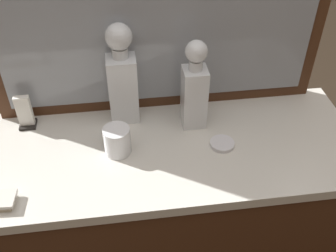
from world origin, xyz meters
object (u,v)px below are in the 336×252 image
object	(u,v)px
porcelain_dish	(222,144)
napkin_holder	(25,114)
crystal_decanter_far_right	(194,93)
crystal_tumbler_far_left	(117,141)
crystal_decanter_left	(123,82)

from	to	relation	value
porcelain_dish	napkin_holder	xyz separation A→B (m)	(-0.58, 0.17, 0.04)
crystal_decanter_far_right	crystal_tumbler_far_left	xyz separation A→B (m)	(-0.24, -0.10, -0.08)
crystal_decanter_left	crystal_tumbler_far_left	distance (m)	0.19
crystal_decanter_far_right	crystal_tumbler_far_left	bearing A→B (deg)	-157.61
porcelain_dish	crystal_decanter_far_right	bearing A→B (deg)	119.81
crystal_decanter_far_right	napkin_holder	bearing A→B (deg)	173.91
napkin_holder	crystal_decanter_far_right	bearing A→B (deg)	-6.09
napkin_holder	porcelain_dish	bearing A→B (deg)	-16.43
crystal_decanter_left	crystal_tumbler_far_left	xyz separation A→B (m)	(-0.03, -0.16, -0.09)
crystal_tumbler_far_left	crystal_decanter_far_right	bearing A→B (deg)	22.39
crystal_tumbler_far_left	porcelain_dish	size ratio (longest dim) A/B	1.17
crystal_decanter_left	porcelain_dish	xyz separation A→B (m)	(0.28, -0.18, -0.12)
crystal_decanter_far_right	crystal_tumbler_far_left	world-z (taller)	crystal_decanter_far_right
crystal_tumbler_far_left	porcelain_dish	world-z (taller)	crystal_tumbler_far_left
crystal_decanter_left	napkin_holder	distance (m)	0.32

